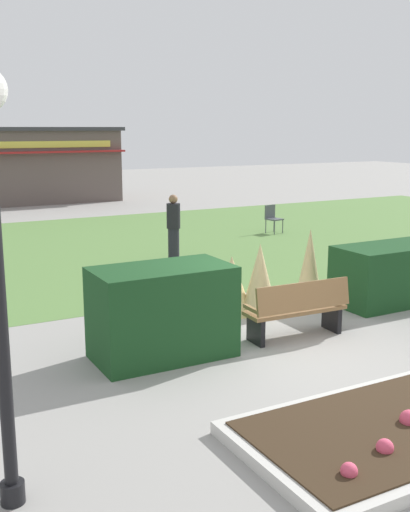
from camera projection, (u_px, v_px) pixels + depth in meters
ground_plane at (280, 352)px, 9.30m from camera, size 80.00×80.00×0.00m
lawn_patch at (90, 249)px, 17.16m from camera, size 36.00×12.00×0.01m
flower_bed at (406, 426)px, 6.79m from camera, size 3.76×2.04×0.33m
park_bench at (298, 309)px, 9.81m from camera, size 1.72×0.59×0.95m
hedge_left at (162, 312)px, 8.98m from camera, size 2.01×1.10×1.35m
hedge_right at (392, 274)px, 11.80m from camera, size 2.23×1.10×1.13m
ornamental_grass_behind_left at (310, 263)px, 12.24m from camera, size 0.51×0.51×1.37m
ornamental_grass_behind_right at (232, 285)px, 11.12m from camera, size 0.77×0.77×1.06m
ornamental_grass_behind_center at (260, 280)px, 10.99m from camera, size 0.67×0.67×1.31m
cafe_chair_west at (272, 216)px, 19.72m from camera, size 0.52×0.52×0.89m
person_strolling at (174, 228)px, 15.38m from camera, size 0.34×0.34×1.69m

